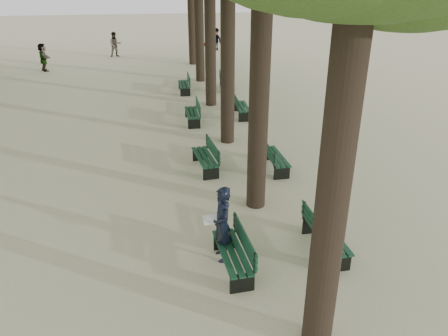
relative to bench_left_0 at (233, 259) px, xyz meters
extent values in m
plane|color=#C4BE94|center=(-0.37, -0.25, -0.27)|extent=(120.00, 120.00, 0.00)
cylinder|color=#33261C|center=(1.13, -2.25, 3.48)|extent=(0.52, 0.52, 7.50)
cylinder|color=#33261C|center=(1.13, 2.75, 3.48)|extent=(0.52, 0.52, 7.50)
cylinder|color=#33261C|center=(1.13, 7.75, 3.48)|extent=(0.52, 0.52, 7.50)
cylinder|color=#33261C|center=(1.13, 12.75, 3.48)|extent=(0.52, 0.52, 7.50)
cylinder|color=#33261C|center=(1.13, 17.75, 3.48)|extent=(0.52, 0.52, 7.50)
cylinder|color=#33261C|center=(1.13, 22.75, 3.48)|extent=(0.52, 0.52, 7.50)
cube|color=black|center=(-0.02, 0.00, -0.05)|extent=(0.66, 1.84, 0.45)
cube|color=black|center=(-0.02, 0.00, 0.18)|extent=(0.68, 1.84, 0.04)
cube|color=black|center=(0.26, 0.02, 0.45)|extent=(0.19, 1.80, 0.40)
cube|color=black|center=(-0.02, 5.31, -0.05)|extent=(0.73, 1.85, 0.45)
cube|color=black|center=(-0.02, 5.31, 0.18)|extent=(0.75, 1.85, 0.04)
cube|color=black|center=(0.26, 5.34, 0.45)|extent=(0.26, 1.79, 0.40)
cube|color=black|center=(-0.02, 10.17, -0.05)|extent=(0.52, 1.80, 0.45)
cube|color=black|center=(-0.02, 10.17, 0.18)|extent=(0.54, 1.80, 0.04)
cube|color=black|center=(0.26, 10.17, 0.45)|extent=(0.04, 1.80, 0.40)
cube|color=black|center=(-0.02, 15.25, -0.05)|extent=(0.52, 1.80, 0.45)
cube|color=black|center=(-0.02, 15.25, 0.18)|extent=(0.54, 1.80, 0.04)
cube|color=black|center=(0.26, 15.25, 0.45)|extent=(0.04, 1.80, 0.40)
cube|color=black|center=(2.28, 0.34, -0.05)|extent=(0.61, 1.82, 0.45)
cube|color=black|center=(2.28, 0.34, 0.18)|extent=(0.63, 1.82, 0.04)
cube|color=black|center=(2.00, 0.32, 0.45)|extent=(0.13, 1.80, 0.40)
cube|color=black|center=(2.28, 5.00, -0.05)|extent=(0.61, 1.82, 0.45)
cube|color=black|center=(2.28, 5.00, 0.18)|extent=(0.63, 1.82, 0.04)
cube|color=black|center=(2.00, 4.99, 0.45)|extent=(0.13, 1.80, 0.40)
cube|color=black|center=(2.28, 10.73, -0.05)|extent=(0.58, 1.82, 0.45)
cube|color=black|center=(2.28, 10.73, 0.18)|extent=(0.60, 1.82, 0.04)
cube|color=black|center=(2.00, 10.74, 0.45)|extent=(0.10, 1.80, 0.40)
cube|color=black|center=(2.28, 15.54, -0.05)|extent=(0.70, 1.84, 0.45)
cube|color=black|center=(2.28, 15.54, 0.18)|extent=(0.72, 1.85, 0.04)
cube|color=black|center=(2.01, 15.57, 0.45)|extent=(0.23, 1.79, 0.40)
imported|color=black|center=(-0.17, 0.44, 0.63)|extent=(0.46, 0.76, 1.80)
cube|color=white|center=(-0.42, 0.44, 0.78)|extent=(0.37, 0.29, 0.12)
imported|color=#262628|center=(2.33, 23.11, 0.68)|extent=(1.04, 1.07, 1.90)
imported|color=#262628|center=(3.45, 28.00, 0.59)|extent=(0.95, 1.11, 1.73)
imported|color=#262628|center=(-8.52, 21.96, 0.60)|extent=(1.04, 1.60, 1.75)
imported|color=#262628|center=(-4.33, 26.34, 0.62)|extent=(0.93, 0.54, 1.79)
camera|label=1|loc=(-1.38, -7.76, 5.82)|focal=35.00mm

